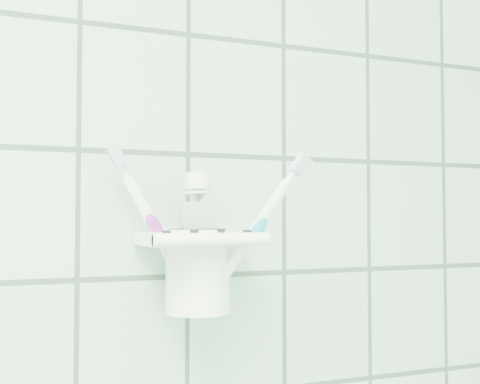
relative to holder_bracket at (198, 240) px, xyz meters
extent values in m
cube|color=white|center=(0.00, 0.04, -0.01)|extent=(0.05, 0.02, 0.03)
cube|color=white|center=(0.00, 0.00, 0.00)|extent=(0.12, 0.09, 0.01)
cylinder|color=white|center=(0.00, -0.05, 0.00)|extent=(0.12, 0.01, 0.01)
cylinder|color=black|center=(-0.04, -0.03, 0.01)|extent=(0.01, 0.01, 0.00)
cylinder|color=black|center=(-0.01, -0.03, 0.01)|extent=(0.01, 0.01, 0.00)
cylinder|color=black|center=(0.01, -0.03, 0.01)|extent=(0.01, 0.01, 0.00)
cylinder|color=black|center=(0.04, -0.03, 0.01)|extent=(0.01, 0.01, 0.00)
cylinder|color=white|center=(0.00, 0.00, -0.03)|extent=(0.07, 0.07, 0.09)
cylinder|color=white|center=(0.00, 0.00, 0.01)|extent=(0.08, 0.08, 0.01)
cylinder|color=black|center=(0.00, 0.00, 0.01)|extent=(0.06, 0.06, 0.00)
cylinder|color=white|center=(0.00, 0.02, 0.01)|extent=(0.09, 0.02, 0.15)
cylinder|color=white|center=(0.00, 0.02, 0.10)|extent=(0.02, 0.01, 0.02)
cube|color=silver|center=(0.00, 0.01, 0.11)|extent=(0.02, 0.01, 0.03)
cube|color=white|center=(0.00, 0.02, 0.11)|extent=(0.02, 0.01, 0.03)
ellipsoid|color=purple|center=(0.00, 0.01, 0.03)|extent=(0.03, 0.01, 0.03)
cylinder|color=white|center=(-0.01, 0.00, 0.01)|extent=(0.05, 0.10, 0.15)
cylinder|color=white|center=(-0.01, 0.00, 0.10)|extent=(0.02, 0.02, 0.03)
cube|color=silver|center=(-0.01, -0.01, 0.12)|extent=(0.02, 0.02, 0.03)
cube|color=white|center=(-0.01, 0.00, 0.12)|extent=(0.02, 0.02, 0.03)
ellipsoid|color=orange|center=(-0.01, -0.01, 0.03)|extent=(0.02, 0.02, 0.03)
cylinder|color=white|center=(0.00, -0.01, 0.01)|extent=(0.10, 0.04, 0.14)
cylinder|color=white|center=(0.00, -0.01, 0.10)|extent=(0.02, 0.01, 0.02)
cube|color=silver|center=(0.00, -0.02, 0.12)|extent=(0.02, 0.01, 0.03)
cube|color=white|center=(0.00, -0.01, 0.12)|extent=(0.02, 0.01, 0.03)
ellipsoid|color=teal|center=(0.00, -0.02, 0.03)|extent=(0.03, 0.01, 0.03)
cube|color=silver|center=(0.00, 0.00, -0.01)|extent=(0.04, 0.01, 0.11)
cube|color=silver|center=(0.00, 0.00, -0.07)|extent=(0.04, 0.00, 0.01)
cone|color=silver|center=(0.00, 0.00, 0.05)|extent=(0.03, 0.03, 0.02)
cylinder|color=white|center=(0.00, 0.00, 0.06)|extent=(0.03, 0.03, 0.02)
camera|label=1|loc=(-0.21, -0.64, 0.03)|focal=45.00mm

